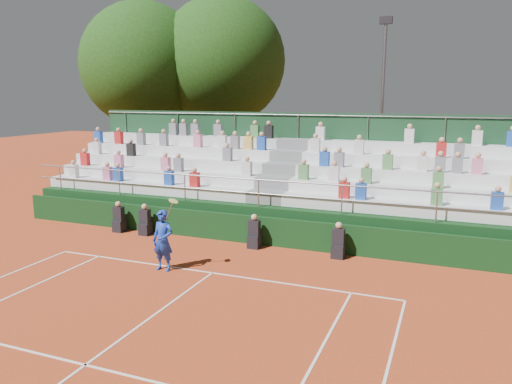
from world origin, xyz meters
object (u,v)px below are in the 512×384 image
at_px(tennis_player, 163,240).
at_px(tree_west, 143,65).
at_px(floodlight_mast, 382,96).
at_px(tree_east, 222,61).

height_order(tennis_player, tree_west, tree_west).
bearing_deg(floodlight_mast, tree_east, 170.29).
xyz_separation_m(tennis_player, tree_east, (-5.16, 15.02, 6.15)).
distance_m(tennis_player, tree_east, 17.03).
height_order(tree_west, tree_east, tree_east).
bearing_deg(tree_west, tennis_player, -54.63).
bearing_deg(floodlight_mast, tennis_player, -108.06).
bearing_deg(tennis_player, tree_east, 108.96).
bearing_deg(floodlight_mast, tree_west, -179.16).
distance_m(tree_west, floodlight_mast, 13.83).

